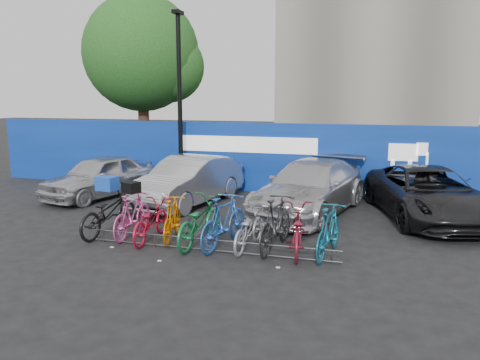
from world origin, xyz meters
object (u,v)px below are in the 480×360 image
at_px(bike_3, 172,219).
at_px(bike_4, 199,221).
at_px(bike_2, 150,221).
at_px(car_3, 428,193).
at_px(bike_9, 329,231).
at_px(bike_rack, 210,245).
at_px(car_2, 310,187).
at_px(bike_8, 297,230).
at_px(bike_1, 132,215).
at_px(bike_5, 224,221).
at_px(car_1, 189,181).
at_px(bike_0, 109,212).
at_px(lamppost, 180,97).
at_px(car_0, 99,176).
at_px(bike_7, 276,223).
at_px(tree, 147,56).
at_px(bike_6, 248,229).

bearing_deg(bike_3, bike_4, 157.60).
height_order(bike_2, bike_3, bike_3).
relative_size(car_3, bike_9, 2.78).
bearing_deg(bike_rack, bike_9, 10.31).
relative_size(car_2, bike_8, 2.64).
bearing_deg(bike_1, bike_5, 175.71).
bearing_deg(car_2, car_1, -166.92).
bearing_deg(bike_0, bike_9, -175.18).
height_order(lamppost, car_0, lamppost).
height_order(bike_7, bike_9, bike_7).
distance_m(bike_0, bike_3, 1.67).
height_order(bike_rack, bike_4, bike_4).
bearing_deg(bike_rack, car_3, 41.93).
bearing_deg(bike_0, bike_7, -174.33).
xyz_separation_m(tree, bike_5, (6.97, -10.24, -4.48)).
xyz_separation_m(car_2, bike_4, (-2.01, -3.58, -0.20)).
bearing_deg(bike_1, bike_rack, 164.66).
bearing_deg(bike_8, car_2, -95.53).
xyz_separation_m(bike_2, bike_6, (2.33, 0.07, -0.02)).
distance_m(lamppost, bike_6, 7.36).
bearing_deg(tree, car_0, -77.77).
height_order(lamppost, bike_0, lamppost).
distance_m(bike_0, bike_4, 2.40).
bearing_deg(car_1, bike_9, -26.93).
bearing_deg(bike_4, lamppost, -57.80).
relative_size(bike_5, bike_7, 0.98).
height_order(car_0, bike_3, car_0).
relative_size(bike_1, bike_6, 1.04).
distance_m(tree, bike_4, 12.86).
height_order(car_0, car_1, car_1).
bearing_deg(bike_0, bike_8, -175.05).
bearing_deg(bike_9, lamppost, -35.24).
bearing_deg(bike_7, car_2, -87.01).
relative_size(bike_6, bike_8, 0.88).
height_order(car_3, bike_6, car_3).
bearing_deg(tree, bike_5, -55.77).
distance_m(bike_1, bike_8, 3.95).
bearing_deg(car_1, bike_1, -78.79).
height_order(car_2, bike_5, car_2).
bearing_deg(lamppost, car_2, -22.38).
bearing_deg(bike_8, car_1, -51.14).
bearing_deg(car_0, car_2, 13.08).
xyz_separation_m(car_2, bike_1, (-3.76, -3.45, -0.21)).
height_order(car_2, bike_3, car_2).
xyz_separation_m(bike_2, bike_7, (2.92, 0.15, 0.13)).
relative_size(car_0, bike_2, 2.28).
bearing_deg(bike_2, bike_3, -159.46).
height_order(car_3, bike_0, car_3).
height_order(bike_0, bike_2, bike_0).
relative_size(lamppost, bike_7, 3.07).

